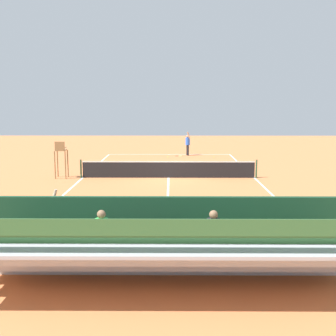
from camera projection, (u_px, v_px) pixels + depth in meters
name	position (u px, v px, depth m)	size (l,w,h in m)	color
ground_plane	(169.00, 178.00, 25.71)	(60.00, 60.00, 0.00)	#D17542
court_line_markings	(169.00, 178.00, 25.75)	(10.10, 22.20, 0.01)	white
tennis_net	(169.00, 169.00, 25.64)	(10.30, 0.10, 1.07)	black
backdrop_wall	(165.00, 233.00, 11.73)	(18.00, 0.16, 2.00)	#194228
bleacher_stand	(162.00, 254.00, 10.45)	(9.06, 2.40, 2.35)	#B2B2B7
umpire_chair	(61.00, 156.00, 25.39)	(0.67, 0.67, 2.14)	olive
courtside_bench	(222.00, 241.00, 12.50)	(1.80, 0.40, 0.93)	#9E754C
equipment_bag	(163.00, 255.00, 12.45)	(0.90, 0.36, 0.36)	#334C8C
tennis_player	(188.00, 143.00, 35.84)	(0.44, 0.56, 1.93)	black
tennis_racket	(180.00, 156.00, 35.43)	(0.58, 0.34, 0.03)	black
tennis_ball_near	(168.00, 157.00, 34.76)	(0.07, 0.07, 0.07)	#CCDB33
tennis_ball_far	(214.00, 157.00, 34.62)	(0.07, 0.07, 0.07)	#CCDB33
line_judge	(54.00, 221.00, 12.84)	(0.41, 0.55, 1.93)	#232328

